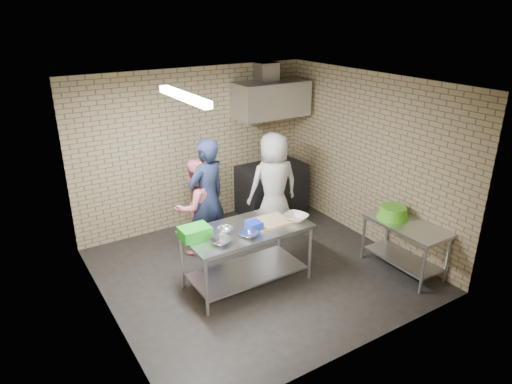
% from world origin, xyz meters
% --- Properties ---
extents(floor, '(4.20, 4.20, 0.00)m').
position_xyz_m(floor, '(0.00, 0.00, 0.00)').
color(floor, black).
rests_on(floor, ground).
extents(ceiling, '(4.20, 4.20, 0.00)m').
position_xyz_m(ceiling, '(0.00, 0.00, 2.70)').
color(ceiling, black).
rests_on(ceiling, ground).
extents(back_wall, '(4.20, 0.06, 2.70)m').
position_xyz_m(back_wall, '(0.00, 2.00, 1.35)').
color(back_wall, tan).
rests_on(back_wall, ground).
extents(front_wall, '(4.20, 0.06, 2.70)m').
position_xyz_m(front_wall, '(0.00, -2.00, 1.35)').
color(front_wall, tan).
rests_on(front_wall, ground).
extents(left_wall, '(0.06, 4.00, 2.70)m').
position_xyz_m(left_wall, '(-2.10, 0.00, 1.35)').
color(left_wall, tan).
rests_on(left_wall, ground).
extents(right_wall, '(0.06, 4.00, 2.70)m').
position_xyz_m(right_wall, '(2.10, 0.00, 1.35)').
color(right_wall, tan).
rests_on(right_wall, ground).
extents(prep_table, '(1.70, 0.85, 0.85)m').
position_xyz_m(prep_table, '(-0.29, -0.19, 0.42)').
color(prep_table, '#B3B7BB').
rests_on(prep_table, floor).
extents(side_counter, '(0.60, 1.20, 0.75)m').
position_xyz_m(side_counter, '(1.80, -1.10, 0.38)').
color(side_counter, silver).
rests_on(side_counter, floor).
extents(stove, '(1.20, 0.70, 0.90)m').
position_xyz_m(stove, '(1.35, 1.65, 0.45)').
color(stove, black).
rests_on(stove, floor).
extents(range_hood, '(1.30, 0.60, 0.60)m').
position_xyz_m(range_hood, '(1.35, 1.70, 2.10)').
color(range_hood, silver).
rests_on(range_hood, back_wall).
extents(hood_duct, '(0.35, 0.30, 0.30)m').
position_xyz_m(hood_duct, '(1.35, 1.85, 2.55)').
color(hood_duct, '#A5A8AD').
rests_on(hood_duct, back_wall).
extents(wall_shelf, '(0.80, 0.20, 0.04)m').
position_xyz_m(wall_shelf, '(1.65, 1.89, 1.92)').
color(wall_shelf, '#3F2B19').
rests_on(wall_shelf, back_wall).
extents(fluorescent_fixture, '(0.10, 1.25, 0.08)m').
position_xyz_m(fluorescent_fixture, '(-1.00, 0.00, 2.64)').
color(fluorescent_fixture, white).
rests_on(fluorescent_fixture, ceiling).
extents(green_crate, '(0.38, 0.28, 0.15)m').
position_xyz_m(green_crate, '(-0.99, -0.07, 0.92)').
color(green_crate, green).
rests_on(green_crate, prep_table).
extents(blue_tub, '(0.19, 0.19, 0.12)m').
position_xyz_m(blue_tub, '(-0.24, -0.29, 0.91)').
color(blue_tub, '#1831B9').
rests_on(blue_tub, prep_table).
extents(cutting_board, '(0.52, 0.40, 0.03)m').
position_xyz_m(cutting_board, '(0.06, -0.21, 0.86)').
color(cutting_board, tan).
rests_on(cutting_board, prep_table).
extents(mixing_bowl_a, '(0.34, 0.34, 0.07)m').
position_xyz_m(mixing_bowl_a, '(-0.79, -0.39, 0.88)').
color(mixing_bowl_a, '#A9ACB0').
rests_on(mixing_bowl_a, prep_table).
extents(mixing_bowl_b, '(0.26, 0.26, 0.06)m').
position_xyz_m(mixing_bowl_b, '(-0.59, -0.14, 0.88)').
color(mixing_bowl_b, silver).
rests_on(mixing_bowl_b, prep_table).
extents(mixing_bowl_c, '(0.31, 0.31, 0.06)m').
position_xyz_m(mixing_bowl_c, '(-0.39, -0.41, 0.88)').
color(mixing_bowl_c, '#AFB1B6').
rests_on(mixing_bowl_c, prep_table).
extents(ceramic_bowl, '(0.42, 0.42, 0.08)m').
position_xyz_m(ceramic_bowl, '(0.41, -0.34, 0.89)').
color(ceramic_bowl, beige).
rests_on(ceramic_bowl, prep_table).
extents(green_basin, '(0.46, 0.46, 0.17)m').
position_xyz_m(green_basin, '(1.78, -0.85, 0.83)').
color(green_basin, '#59C626').
rests_on(green_basin, side_counter).
extents(bottle_green, '(0.06, 0.06, 0.15)m').
position_xyz_m(bottle_green, '(1.80, 1.89, 2.02)').
color(bottle_green, green).
rests_on(bottle_green, wall_shelf).
extents(man_navy, '(0.77, 0.62, 1.85)m').
position_xyz_m(man_navy, '(-0.35, 0.86, 0.92)').
color(man_navy, black).
rests_on(man_navy, floor).
extents(woman_pink, '(0.82, 0.69, 1.52)m').
position_xyz_m(woman_pink, '(-0.48, 0.99, 0.76)').
color(woman_pink, pink).
rests_on(woman_pink, floor).
extents(woman_white, '(0.93, 0.68, 1.75)m').
position_xyz_m(woman_white, '(0.87, 0.88, 0.88)').
color(woman_white, white).
rests_on(woman_white, floor).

